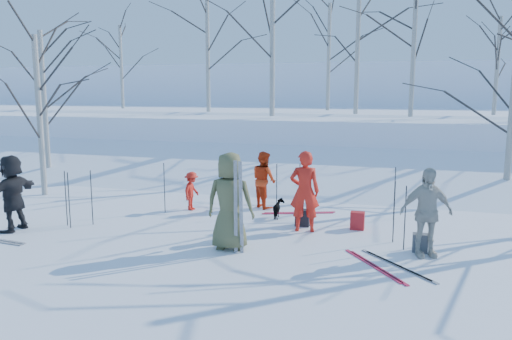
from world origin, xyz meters
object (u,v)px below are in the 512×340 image
(skier_cream_east, at_px, (426,212))
(backpack_grey, at_px, (420,243))
(skier_red_north, at_px, (305,191))
(skier_redor_behind, at_px, (264,180))
(backpack_dark, at_px, (303,218))
(skier_olive_center, at_px, (230,201))
(skier_red_seated, at_px, (192,191))
(skier_grey_west, at_px, (12,193))
(dog, at_px, (279,209))
(backpack_red, at_px, (357,221))

(skier_cream_east, bearing_deg, backpack_grey, 87.92)
(skier_red_north, distance_m, skier_redor_behind, 2.53)
(skier_red_north, height_order, skier_cream_east, skier_red_north)
(skier_redor_behind, height_order, skier_cream_east, skier_cream_east)
(skier_cream_east, xyz_separation_m, backpack_dark, (-2.74, 1.47, -0.69))
(skier_olive_center, bearing_deg, skier_red_seated, -57.94)
(backpack_grey, bearing_deg, skier_olive_center, -166.28)
(skier_cream_east, relative_size, skier_grey_west, 0.99)
(skier_red_north, bearing_deg, dog, -57.92)
(skier_olive_center, xyz_separation_m, skier_red_north, (1.20, 1.74, -0.07))
(skier_red_seated, xyz_separation_m, backpack_red, (4.52, -0.65, -0.32))
(backpack_dark, bearing_deg, dog, 144.19)
(skier_grey_west, bearing_deg, backpack_grey, 98.26)
(skier_olive_center, distance_m, skier_redor_behind, 3.75)
(skier_red_seated, bearing_deg, skier_cream_east, -107.80)
(skier_cream_east, distance_m, skier_grey_west, 9.15)
(skier_olive_center, height_order, skier_red_north, skier_olive_center)
(skier_cream_east, relative_size, backpack_grey, 4.66)
(skier_cream_east, relative_size, backpack_red, 4.22)
(skier_red_seated, relative_size, backpack_red, 2.51)
(skier_red_seated, bearing_deg, skier_red_north, -106.52)
(skier_cream_east, distance_m, backpack_red, 2.22)
(skier_olive_center, relative_size, backpack_dark, 5.04)
(backpack_red, distance_m, backpack_dark, 1.30)
(skier_red_north, xyz_separation_m, dog, (-0.85, 0.96, -0.70))
(skier_red_seated, height_order, skier_cream_east, skier_cream_east)
(skier_redor_behind, height_order, skier_red_seated, skier_redor_behind)
(backpack_grey, bearing_deg, backpack_dark, 155.00)
(dog, distance_m, backpack_red, 2.08)
(skier_red_seated, distance_m, skier_cream_east, 6.37)
(skier_red_seated, bearing_deg, dog, -92.00)
(dog, relative_size, backpack_red, 1.38)
(dog, relative_size, backpack_dark, 1.45)
(skier_cream_east, xyz_separation_m, backpack_red, (-1.45, 1.54, -0.68))
(skier_cream_east, bearing_deg, skier_redor_behind, 124.16)
(skier_red_north, height_order, backpack_dark, skier_red_north)
(skier_grey_west, bearing_deg, backpack_red, 108.80)
(skier_redor_behind, relative_size, backpack_grey, 4.14)
(skier_olive_center, bearing_deg, backpack_red, -141.41)
(skier_olive_center, xyz_separation_m, dog, (0.35, 2.69, -0.76))
(skier_grey_west, relative_size, backpack_red, 4.24)
(skier_red_seated, distance_m, skier_grey_west, 4.40)
(skier_red_north, relative_size, backpack_dark, 4.71)
(skier_grey_west, bearing_deg, skier_cream_east, 96.78)
(skier_red_seated, bearing_deg, backpack_grey, -106.05)
(skier_olive_center, distance_m, skier_grey_west, 5.29)
(skier_red_seated, xyz_separation_m, backpack_grey, (5.90, -1.97, -0.34))
(skier_red_north, bearing_deg, skier_grey_west, 6.63)
(skier_olive_center, distance_m, backpack_dark, 2.55)
(skier_redor_behind, xyz_separation_m, skier_red_seated, (-1.81, -0.85, -0.26))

